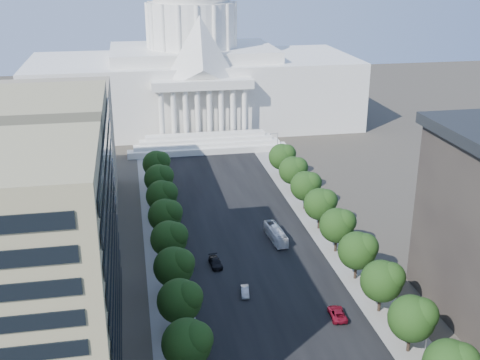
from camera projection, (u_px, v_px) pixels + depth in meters
road_asphalt at (239, 224)px, 144.74m from camera, size 30.00×260.00×0.01m
sidewalk_left at (160, 230)px, 141.48m from camera, size 8.00×260.00×0.02m
sidewalk_right at (315, 218)px, 147.99m from camera, size 8.00×260.00×0.02m
capitol at (193, 71)px, 225.15m from camera, size 120.00×56.00×73.00m
office_block_left_far at (30, 163)px, 140.48m from camera, size 38.00×52.00×30.00m
tree_l_c at (189, 342)px, 89.54m from camera, size 7.79×7.60×9.97m
tree_l_d at (181, 300)px, 100.59m from camera, size 7.79×7.60×9.97m
tree_l_e at (175, 266)px, 111.64m from camera, size 7.79×7.60×9.97m
tree_l_f at (171, 238)px, 122.70m from camera, size 7.79×7.60×9.97m
tree_l_g at (166, 215)px, 133.75m from camera, size 7.79×7.60×9.97m
tree_l_h at (163, 195)px, 144.81m from camera, size 7.79×7.60×9.97m
tree_l_i at (160, 178)px, 155.86m from camera, size 7.79×7.60×9.97m
tree_l_j at (157, 163)px, 166.91m from camera, size 7.79×7.60×9.97m
tree_r_c at (414, 317)px, 95.71m from camera, size 7.79×7.60×9.97m
tree_r_d at (384, 280)px, 106.76m from camera, size 7.79×7.60×9.97m
tree_r_e at (359, 250)px, 117.81m from camera, size 7.79×7.60×9.97m
tree_r_f at (339, 224)px, 128.87m from camera, size 7.79×7.60×9.97m
tree_r_g at (321, 203)px, 139.92m from camera, size 7.79×7.60×9.97m
tree_r_h at (307, 185)px, 150.97m from camera, size 7.79×7.60×9.97m
tree_r_i at (294, 170)px, 162.03m from camera, size 7.79×7.60×9.97m
tree_r_j at (283, 156)px, 173.08m from camera, size 7.79×7.60×9.97m
streetlight_b at (425, 323)px, 95.45m from camera, size 2.61×0.44×9.00m
streetlight_c at (366, 251)px, 118.48m from camera, size 2.61×0.44×9.00m
streetlight_d at (326, 203)px, 141.51m from camera, size 2.61×0.44×9.00m
streetlight_e at (297, 169)px, 164.54m from camera, size 2.61×0.44×9.00m
streetlight_f at (276, 143)px, 187.57m from camera, size 2.61×0.44×9.00m
car_silver at (245, 291)px, 114.10m from camera, size 2.02×4.38×1.39m
car_red at (337, 314)px, 106.88m from camera, size 3.12×5.95×1.60m
car_dark_b at (215, 263)px, 124.70m from camera, size 2.64×5.61×1.58m
city_bus at (276, 234)px, 135.78m from camera, size 3.27×11.03×3.03m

